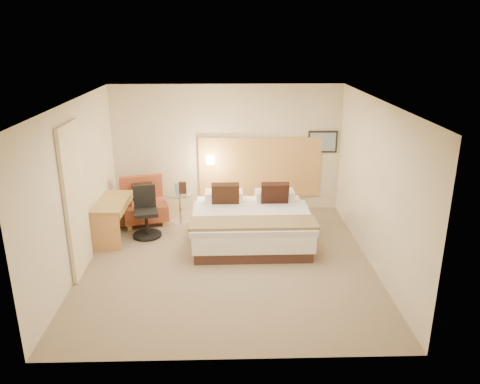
{
  "coord_description": "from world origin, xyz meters",
  "views": [
    {
      "loc": [
        0.01,
        -7.13,
        3.71
      ],
      "look_at": [
        0.22,
        0.43,
        1.1
      ],
      "focal_mm": 35.0,
      "sensor_mm": 36.0,
      "label": 1
    }
  ],
  "objects_px": {
    "side_table": "(180,206)",
    "desk_chair": "(146,216)",
    "bed": "(251,222)",
    "lounge_chair": "(144,205)",
    "desk": "(114,209)"
  },
  "relations": [
    {
      "from": "side_table",
      "to": "desk",
      "type": "distance_m",
      "value": 1.39
    },
    {
      "from": "bed",
      "to": "desk",
      "type": "relative_size",
      "value": 1.81
    },
    {
      "from": "bed",
      "to": "desk",
      "type": "height_order",
      "value": "bed"
    },
    {
      "from": "desk",
      "to": "side_table",
      "type": "bearing_deg",
      "value": 32.8
    },
    {
      "from": "side_table",
      "to": "desk",
      "type": "relative_size",
      "value": 0.51
    },
    {
      "from": "bed",
      "to": "desk",
      "type": "distance_m",
      "value": 2.56
    },
    {
      "from": "bed",
      "to": "lounge_chair",
      "type": "xyz_separation_m",
      "value": [
        -2.14,
        0.93,
        0.02
      ]
    },
    {
      "from": "bed",
      "to": "side_table",
      "type": "distance_m",
      "value": 1.65
    },
    {
      "from": "desk",
      "to": "desk_chair",
      "type": "height_order",
      "value": "desk_chair"
    },
    {
      "from": "bed",
      "to": "lounge_chair",
      "type": "height_order",
      "value": "bed"
    },
    {
      "from": "bed",
      "to": "side_table",
      "type": "relative_size",
      "value": 3.51
    },
    {
      "from": "lounge_chair",
      "to": "side_table",
      "type": "bearing_deg",
      "value": -4.58
    },
    {
      "from": "lounge_chair",
      "to": "side_table",
      "type": "relative_size",
      "value": 1.68
    },
    {
      "from": "bed",
      "to": "desk_chair",
      "type": "bearing_deg",
      "value": 173.46
    },
    {
      "from": "side_table",
      "to": "desk_chair",
      "type": "distance_m",
      "value": 0.87
    }
  ]
}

